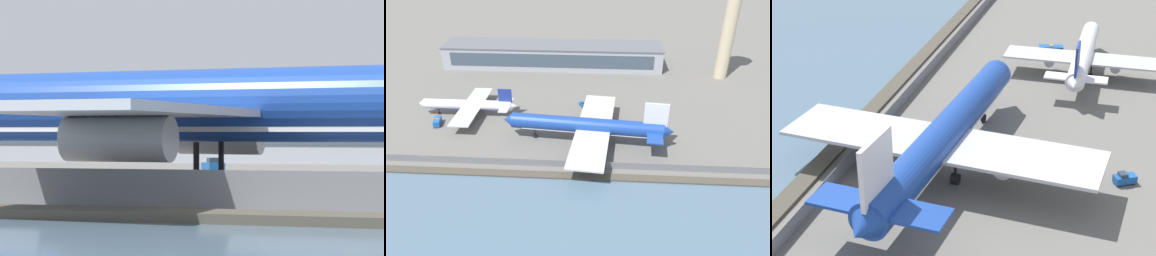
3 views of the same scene
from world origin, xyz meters
TOP-DOWN VIEW (x-y plane):
  - ground_plane at (0.00, 0.00)m, footprint 500.00×500.00m
  - shoreline_seawall at (0.00, -20.50)m, footprint 320.00×3.00m
  - perimeter_fence at (0.00, -16.00)m, footprint 280.00×0.10m
  - cargo_jet_blue at (3.62, -1.72)m, footprint 55.25×47.77m
  - passenger_jet_white at (-40.85, 14.13)m, footprint 36.75×31.17m
  - baggage_tug at (0.19, 24.29)m, footprint 2.95×3.57m
  - ops_van at (-50.16, 6.26)m, footprint 3.05×5.50m
  - control_tower at (61.18, 57.59)m, footprint 11.42×11.42m
  - terminal_building at (-16.28, 67.41)m, footprint 103.63×18.67m

SIDE VIEW (x-z plane):
  - ground_plane at x=0.00m, z-range 0.00..0.00m
  - shoreline_seawall at x=0.00m, z-range 0.00..0.50m
  - baggage_tug at x=0.19m, z-range -0.09..1.71m
  - perimeter_fence at x=0.00m, z-range 0.00..2.32m
  - ops_van at x=-50.16m, z-range 0.04..2.52m
  - passenger_jet_white at x=-40.85m, z-range -1.31..9.78m
  - terminal_building at x=-16.28m, z-range 0.01..10.78m
  - cargo_jet_blue at x=3.62m, z-range -1.86..13.87m
  - control_tower at x=61.18m, z-range 3.23..51.71m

